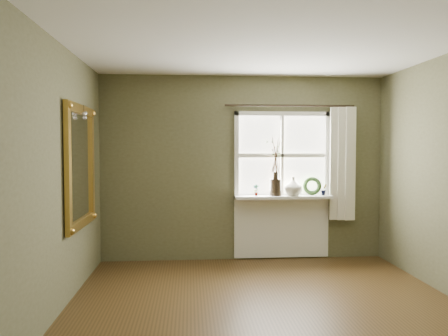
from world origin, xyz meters
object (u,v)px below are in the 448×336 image
Objects in this scene: dark_jug at (275,187)px; wreath at (312,188)px; cream_vase at (293,186)px; gilt_mirror at (81,166)px.

wreath reaches higher than dark_jug.
cream_vase is (0.25, 0.00, 0.01)m from dark_jug.
dark_jug is 0.25m from cream_vase.
cream_vase is at bearing 0.00° from dark_jug.
cream_vase is at bearing -156.57° from wreath.
dark_jug is 0.89× the size of wreath.
cream_vase is 0.19× the size of gilt_mirror.
dark_jug is 2.65m from gilt_mirror.
dark_jug is 0.54m from wreath.
cream_vase reaches higher than wreath.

